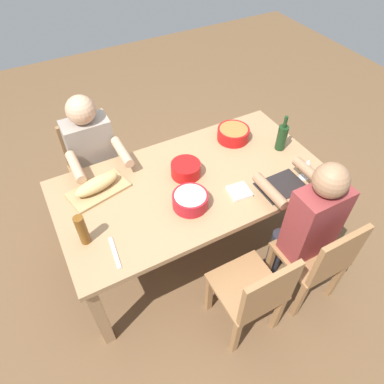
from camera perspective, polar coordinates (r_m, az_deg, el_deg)
ground_plane at (r=3.02m, az=0.00°, el=-8.24°), size 8.00×8.00×0.00m
dining_table at (r=2.51m, az=0.00°, el=0.54°), size 1.90×1.00×0.74m
chair_far_left at (r=3.09m, az=-15.97°, el=4.54°), size 0.40×0.40×0.85m
diner_far_left at (r=2.82m, az=-15.76°, el=5.60°), size 0.41×0.53×1.20m
chair_near_center at (r=2.26m, az=10.28°, el=-16.04°), size 0.40×0.40×0.85m
chair_near_right at (r=2.50m, az=20.16°, el=-10.27°), size 0.40×0.40×0.85m
diner_near_right at (r=2.40m, az=18.58°, el=-4.33°), size 0.41×0.53×1.20m
serving_bowl_greens at (r=2.46m, az=-1.02°, el=3.86°), size 0.21×0.21×0.10m
serving_bowl_fruit at (r=2.80m, az=6.77°, el=9.54°), size 0.25×0.25×0.10m
serving_bowl_pasta at (r=2.25m, az=-0.28°, el=-1.26°), size 0.23×0.23×0.10m
cutting_board at (r=2.46m, az=-15.08°, el=0.31°), size 0.44×0.30×0.02m
bread_loaf at (r=2.42m, az=-15.33°, el=1.21°), size 0.34×0.18×0.09m
wine_bottle at (r=2.74m, az=14.52°, el=8.72°), size 0.08×0.08×0.29m
beer_bottle at (r=2.13m, az=-17.56°, el=-5.96°), size 0.06×0.06×0.22m
wine_glass at (r=2.53m, az=18.40°, el=4.18°), size 0.08×0.08×0.17m
placemat_near_right at (r=2.49m, az=14.42°, el=0.95°), size 0.32×0.23×0.01m
carving_knife at (r=2.12m, az=-12.55°, el=-9.66°), size 0.05×0.23×0.01m
napkin_stack at (r=2.39m, az=7.74°, el=0.08°), size 0.15×0.15×0.02m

